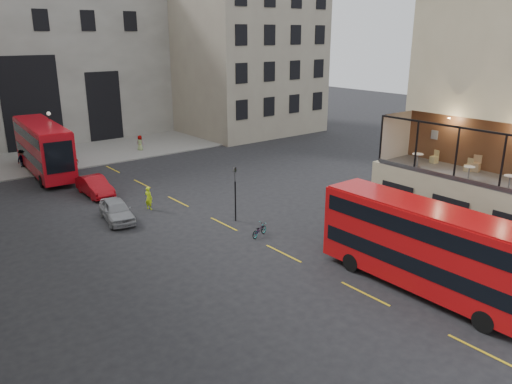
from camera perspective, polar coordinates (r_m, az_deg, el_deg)
ground at (r=27.00m, az=15.06°, el=-9.87°), size 140.00×140.00×0.00m
host_building_main at (r=33.05m, az=26.63°, el=8.16°), size 7.26×11.40×15.10m
host_frontage at (r=31.29m, az=22.52°, el=-2.27°), size 3.00×11.00×4.50m
cafe_floor at (r=30.63m, az=23.03°, el=1.78°), size 3.00×10.00×0.10m
gateway at (r=63.45m, az=-26.01°, el=13.45°), size 35.00×10.60×18.00m
building_right at (r=66.81m, az=-2.28°, el=16.15°), size 16.60×18.60×20.00m
pavement_far at (r=54.82m, az=-23.22°, el=3.46°), size 40.00×12.00×0.12m
traffic_light_near at (r=33.29m, az=-2.39°, el=0.59°), size 0.16×0.20×3.80m
street_lamp_b at (r=50.57m, az=-22.25°, el=5.20°), size 0.36×0.36×5.33m
bus_near at (r=25.65m, az=18.73°, el=-5.66°), size 2.54×10.97×4.38m
bus_far at (r=48.45m, az=-23.16°, el=4.86°), size 3.57×11.84×4.66m
car_a at (r=35.16m, az=-15.65°, el=-2.04°), size 2.42×4.51×1.46m
car_b at (r=41.14m, az=-17.94°, el=0.65°), size 1.63×4.57×1.50m
bicycle at (r=31.44m, az=0.37°, el=-4.36°), size 1.61×0.98×0.80m
cyclist at (r=36.81m, az=-12.17°, el=-0.70°), size 0.60×0.72×1.69m
pedestrian_b at (r=51.91m, az=-25.16°, el=3.43°), size 1.34×1.18×1.80m
pedestrian_c at (r=48.70m, az=-19.93°, el=3.09°), size 0.96×0.91×1.60m
pedestrian_d at (r=55.50m, az=-13.11°, el=5.45°), size 0.93×1.00×1.71m
cafe_table_near at (r=28.44m, az=27.00°, el=1.21°), size 0.59×0.59×0.73m
cafe_table_mid at (r=29.52m, az=23.18°, el=2.25°), size 0.57×0.57×0.71m
cafe_table_far at (r=31.20m, az=17.97°, el=3.71°), size 0.64×0.64×0.80m
cafe_chair_b at (r=31.27m, az=23.10°, el=2.60°), size 0.39×0.39×0.75m
cafe_chair_c at (r=31.41m, az=23.80°, el=2.68°), size 0.54×0.54×0.93m
cafe_chair_d at (r=32.55m, az=19.69°, el=3.56°), size 0.45×0.45×0.78m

